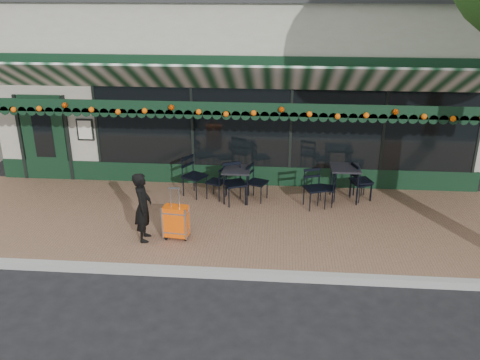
# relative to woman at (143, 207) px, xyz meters

# --- Properties ---
(ground) EXTENTS (80.00, 80.00, 0.00)m
(ground) POSITION_rel_woman_xyz_m (1.49, -0.94, -0.86)
(ground) COLOR black
(ground) RESTS_ON ground
(sidewalk) EXTENTS (18.00, 4.00, 0.15)m
(sidewalk) POSITION_rel_woman_xyz_m (1.49, 1.06, -0.78)
(sidewalk) COLOR brown
(sidewalk) RESTS_ON ground
(curb) EXTENTS (18.00, 0.16, 0.15)m
(curb) POSITION_rel_woman_xyz_m (1.49, -1.02, -0.78)
(curb) COLOR #9E9E99
(curb) RESTS_ON ground
(restaurant_building) EXTENTS (12.00, 9.60, 4.50)m
(restaurant_building) POSITION_rel_woman_xyz_m (1.49, 6.90, 1.41)
(restaurant_building) COLOR #9E9989
(restaurant_building) RESTS_ON ground
(woman) EXTENTS (0.39, 0.55, 1.41)m
(woman) POSITION_rel_woman_xyz_m (0.00, 0.00, 0.00)
(woman) COLOR black
(woman) RESTS_ON sidewalk
(suitcase) EXTENTS (0.50, 0.32, 1.09)m
(suitcase) POSITION_rel_woman_xyz_m (0.62, 0.09, -0.34)
(suitcase) COLOR #FF5508
(suitcase) RESTS_ON sidewalk
(cafe_table_a) EXTENTS (0.66, 0.66, 0.82)m
(cafe_table_a) POSITION_rel_woman_xyz_m (4.15, 2.28, 0.03)
(cafe_table_a) COLOR black
(cafe_table_a) RESTS_ON sidewalk
(cafe_table_b) EXTENTS (0.63, 0.63, 0.78)m
(cafe_table_b) POSITION_rel_woman_xyz_m (1.66, 2.06, -0.01)
(cafe_table_b) COLOR black
(cafe_table_b) RESTS_ON sidewalk
(chair_a_left) EXTENTS (0.48, 0.48, 0.79)m
(chair_a_left) POSITION_rel_woman_xyz_m (3.74, 1.99, -0.31)
(chair_a_left) COLOR black
(chair_a_left) RESTS_ON sidewalk
(chair_a_right) EXTENTS (0.56, 0.56, 0.90)m
(chair_a_right) POSITION_rel_woman_xyz_m (4.56, 2.37, -0.26)
(chair_a_right) COLOR black
(chair_a_right) RESTS_ON sidewalk
(chair_a_front) EXTENTS (0.57, 0.57, 0.89)m
(chair_a_front) POSITION_rel_woman_xyz_m (3.45, 1.81, -0.26)
(chair_a_front) COLOR black
(chair_a_front) RESTS_ON sidewalk
(chair_a_extra) EXTENTS (0.54, 0.54, 0.79)m
(chair_a_extra) POSITION_rel_woman_xyz_m (4.56, 2.34, -0.31)
(chair_a_extra) COLOR black
(chair_a_extra) RESTS_ON sidewalk
(chair_b_left) EXTENTS (0.52, 0.52, 0.81)m
(chair_b_left) POSITION_rel_woman_xyz_m (1.17, 2.14, -0.30)
(chair_b_left) COLOR black
(chair_b_left) RESTS_ON sidewalk
(chair_b_right) EXTENTS (0.56, 0.56, 0.86)m
(chair_b_right) POSITION_rel_woman_xyz_m (2.14, 2.11, -0.28)
(chair_b_right) COLOR black
(chair_b_right) RESTS_ON sidewalk
(chair_b_front) EXTENTS (0.63, 0.63, 0.96)m
(chair_b_front) POSITION_rel_woman_xyz_m (1.63, 1.88, -0.23)
(chair_b_front) COLOR black
(chair_b_front) RESTS_ON sidewalk
(chair_solo) EXTENTS (0.66, 0.66, 0.97)m
(chair_solo) POSITION_rel_woman_xyz_m (0.64, 2.25, -0.22)
(chair_solo) COLOR black
(chair_solo) RESTS_ON sidewalk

